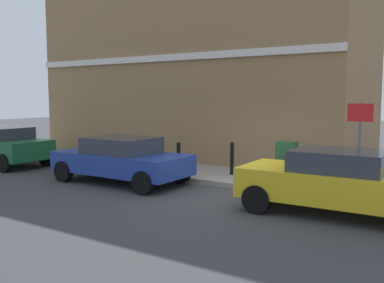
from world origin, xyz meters
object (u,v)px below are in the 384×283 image
bollard_near_cabinet (232,157)px  bollard_far_kerb (179,157)px  street_sign (360,135)px  utility_cabinet (286,163)px  car_blue (121,159)px  car_yellow (339,182)px

bollard_near_cabinet → bollard_far_kerb: bearing=125.3°
bollard_far_kerb → street_sign: street_sign is taller
utility_cabinet → street_sign: bearing=-108.8°
car_blue → utility_cabinet: (2.16, -4.37, -0.04)m
car_blue → street_sign: street_sign is taller
bollard_near_cabinet → bollard_far_kerb: 1.67m
bollard_near_cabinet → street_sign: bearing=-101.8°
car_yellow → street_sign: bearing=-94.7°
car_blue → street_sign: size_ratio=1.84×
car_yellow → street_sign: (1.49, -0.08, 0.92)m
utility_cabinet → bollard_near_cabinet: size_ratio=1.11×
street_sign → car_yellow: bearing=176.7°
car_yellow → bollard_near_cabinet: bearing=-32.5°
utility_cabinet → bollard_far_kerb: (-0.86, 3.17, 0.02)m
car_blue → bollard_near_cabinet: 3.41m
car_yellow → bollard_near_cabinet: 4.47m
bollard_near_cabinet → bollard_far_kerb: same height
bollard_far_kerb → street_sign: size_ratio=0.45×
bollard_near_cabinet → bollard_far_kerb: (-0.96, 1.36, 0.00)m
utility_cabinet → bollard_far_kerb: bearing=105.2°
street_sign → car_blue: bearing=102.6°
car_yellow → bollard_far_kerb: size_ratio=4.16×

